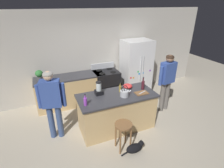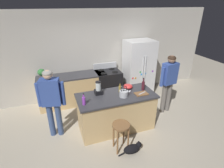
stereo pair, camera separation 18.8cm
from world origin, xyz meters
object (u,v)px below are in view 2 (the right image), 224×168
Objects in this scene: cat at (132,149)px; cutting_board at (141,94)px; bar_stool at (121,130)px; tea_kettle at (124,93)px; stove_range at (108,84)px; kitchen_island at (116,112)px; chef_knife at (142,93)px; bottle_soda at (84,101)px; person_by_sink_right at (169,79)px; refrigerator at (138,68)px; potted_plant at (42,73)px; blender_appliance at (98,89)px; person_by_island_left at (51,98)px; mixing_bowl at (128,86)px; bottle_wine at (143,86)px; bottle_vinegar at (120,89)px.

cat is 1.23m from cutting_board.
bar_stool is 2.33× the size of tea_kettle.
cutting_board is at bearing -4.64° from tea_kettle.
kitchen_island is at bearing -101.23° from stove_range.
chef_knife reaches higher than bar_stool.
cat is (-0.28, -2.41, -0.36)m from stove_range.
stove_range is 1.75m from cutting_board.
cat is at bearing -44.35° from bar_stool.
person_by_sink_right is at bearing 8.91° from bottle_soda.
refrigerator reaches higher than bar_stool.
person_by_sink_right is 5.48× the size of potted_plant.
cutting_board is (0.94, -0.34, -0.12)m from blender_appliance.
person_by_island_left reaches higher than bottle_soda.
cat is 1.46m from mixing_bowl.
refrigerator is 6.01× the size of potted_plant.
refrigerator is 1.10× the size of person_by_sink_right.
person_by_island_left is 2.12m from bottle_wine.
person_by_island_left is at bearing 177.75° from blender_appliance.
chef_knife is at bearing -14.21° from kitchen_island.
chef_knife is at bearing 0.13° from bottle_soda.
bottle_wine reaches higher than cat.
bottle_wine is 0.37m from mixing_bowl.
potted_plant is 2.76m from cutting_board.
bottle_wine reaches higher than kitchen_island.
refrigerator reaches higher than person_by_sink_right.
cat is 1.35m from bottle_vinegar.
kitchen_island is at bearing -137.38° from bottle_vinegar.
blender_appliance is 1.00× the size of bottle_wine.
bottle_wine is 0.58m from bottle_vinegar.
blender_appliance reaches higher than potted_plant.
bottle_wine is 1.50m from bottle_soda.
blender_appliance is (-0.21, 0.90, 0.55)m from bar_stool.
bottle_wine is 0.59m from tea_kettle.
bottle_wine is 1.34× the size of bottle_vinegar.
refrigerator is 7.04× the size of bottle_soda.
blender_appliance is (-0.37, 0.19, 0.59)m from kitchen_island.
cutting_board is at bearing -81.11° from stove_range.
person_by_sink_right is 6.42× the size of bottle_soda.
chef_knife is at bearing -159.78° from person_by_sink_right.
chef_knife is at bearing -114.96° from refrigerator.
bar_stool is 1.03m from chef_knife.
person_by_sink_right is at bearing 12.94° from tea_kettle.
chef_knife reaches higher than cat.
refrigerator is 1.11× the size of person_by_island_left.
cat is (0.03, -0.89, -0.35)m from kitchen_island.
bar_stool is 0.47m from cat.
refrigerator is at bearing 47.98° from kitchen_island.
mixing_bowl reaches higher than chef_knife.
cat is 1.88× the size of tea_kettle.
cat is at bearing -98.02° from tea_kettle.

